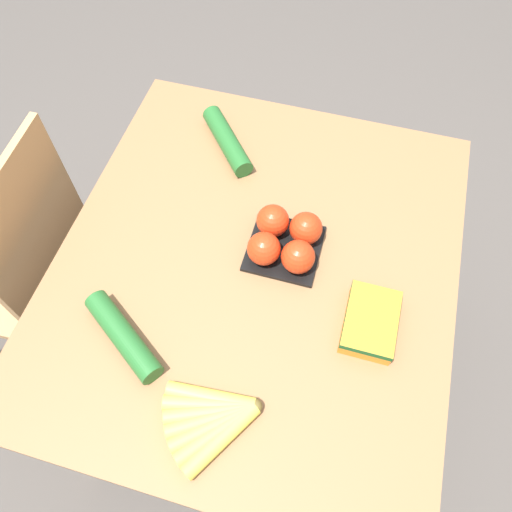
% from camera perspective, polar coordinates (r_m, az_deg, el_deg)
% --- Properties ---
extents(ground_plane, '(12.00, 12.00, 0.00)m').
position_cam_1_polar(ground_plane, '(1.88, -0.00, -12.21)').
color(ground_plane, '#4C4742').
extents(dining_table, '(1.08, 0.94, 0.75)m').
position_cam_1_polar(dining_table, '(1.29, -0.00, -3.18)').
color(dining_table, olive).
rests_on(dining_table, ground_plane).
extents(chair, '(0.44, 0.42, 0.94)m').
position_cam_1_polar(chair, '(1.64, -24.73, -1.07)').
color(chair, tan).
rests_on(chair, ground_plane).
extents(banana_bunch, '(0.18, 0.20, 0.03)m').
position_cam_1_polar(banana_bunch, '(1.05, -4.85, -18.02)').
color(banana_bunch, brown).
rests_on(banana_bunch, dining_table).
extents(tomato_pack, '(0.17, 0.17, 0.09)m').
position_cam_1_polar(tomato_pack, '(1.18, 3.33, 1.87)').
color(tomato_pack, black).
rests_on(tomato_pack, dining_table).
extents(carrot_bag, '(0.16, 0.11, 0.05)m').
position_cam_1_polar(carrot_bag, '(1.12, 12.97, -7.27)').
color(carrot_bag, orange).
rests_on(carrot_bag, dining_table).
extents(cucumber_near, '(0.17, 0.22, 0.05)m').
position_cam_1_polar(cucumber_near, '(1.12, -14.93, -8.81)').
color(cucumber_near, '#236028').
rests_on(cucumber_near, dining_table).
extents(cucumber_far, '(0.21, 0.19, 0.05)m').
position_cam_1_polar(cucumber_far, '(1.40, -3.31, 13.02)').
color(cucumber_far, '#236028').
rests_on(cucumber_far, dining_table).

